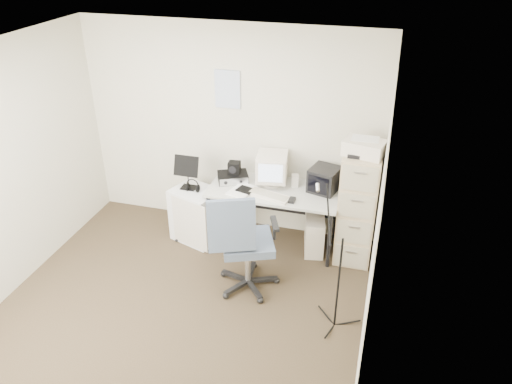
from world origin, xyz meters
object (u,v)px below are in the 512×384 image
(office_chair, at_px, (248,241))
(side_cart, at_px, (197,214))
(desk, at_px, (274,216))
(filing_cabinet, at_px, (358,205))

(office_chair, height_order, side_cart, office_chair)
(side_cart, bearing_deg, office_chair, -20.92)
(desk, distance_m, side_cart, 0.93)
(filing_cabinet, distance_m, desk, 0.99)
(filing_cabinet, distance_m, office_chair, 1.35)
(office_chair, distance_m, side_cart, 1.13)
(filing_cabinet, xyz_separation_m, office_chair, (-1.02, -0.89, -0.08))
(desk, height_order, office_chair, office_chair)
(filing_cabinet, relative_size, side_cart, 1.97)
(desk, xyz_separation_m, office_chair, (-0.07, -0.86, 0.21))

